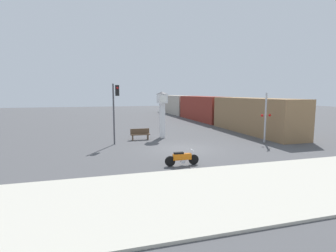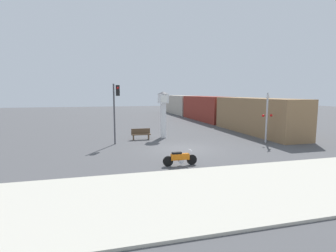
% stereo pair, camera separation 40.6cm
% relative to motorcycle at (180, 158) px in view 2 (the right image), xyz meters
% --- Properties ---
extents(ground_plane, '(120.00, 120.00, 0.00)m').
position_rel_motorcycle_xyz_m(ground_plane, '(1.47, 4.05, -0.40)').
color(ground_plane, '#4C4C4F').
extents(sidewalk_strip, '(36.00, 6.00, 0.10)m').
position_rel_motorcycle_xyz_m(sidewalk_strip, '(1.47, -4.00, -0.35)').
color(sidewalk_strip, '#BCB7A8').
rests_on(sidewalk_strip, ground_plane).
extents(motorcycle, '(1.90, 0.41, 0.84)m').
position_rel_motorcycle_xyz_m(motorcycle, '(0.00, 0.00, 0.00)').
color(motorcycle, black).
rests_on(motorcycle, ground_plane).
extents(clock_tower, '(0.95, 0.95, 4.01)m').
position_rel_motorcycle_xyz_m(clock_tower, '(1.26, 8.91, 2.26)').
color(clock_tower, white).
rests_on(clock_tower, ground_plane).
extents(freight_train, '(2.80, 36.94, 3.40)m').
position_rel_motorcycle_xyz_m(freight_train, '(10.69, 21.74, 1.30)').
color(freight_train, olive).
rests_on(freight_train, ground_plane).
extents(traffic_light, '(0.50, 0.35, 4.58)m').
position_rel_motorcycle_xyz_m(traffic_light, '(-2.89, 6.94, 2.73)').
color(traffic_light, '#47474C').
rests_on(traffic_light, ground_plane).
extents(railroad_crossing_signal, '(0.90, 0.82, 3.91)m').
position_rel_motorcycle_xyz_m(railroad_crossing_signal, '(8.52, 4.54, 1.73)').
color(railroad_crossing_signal, '#B7B7BC').
rests_on(railroad_crossing_signal, ground_plane).
extents(bench, '(1.60, 0.44, 0.92)m').
position_rel_motorcycle_xyz_m(bench, '(-0.79, 8.42, 0.09)').
color(bench, brown).
rests_on(bench, ground_plane).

